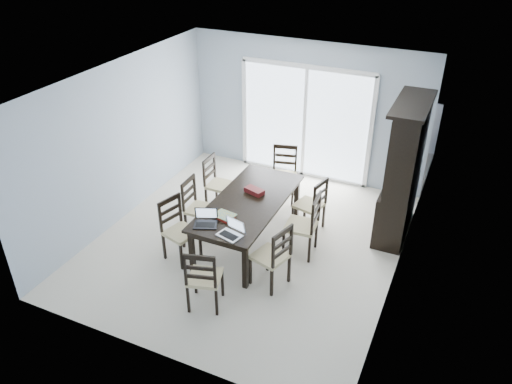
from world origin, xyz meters
TOP-DOWN VIEW (x-y plane):
  - floor at (0.00, 0.00)m, footprint 5.00×5.00m
  - ceiling at (0.00, 0.00)m, footprint 5.00×5.00m
  - back_wall at (0.00, 2.50)m, footprint 4.50×0.02m
  - wall_left at (-2.25, 0.00)m, footprint 0.02×5.00m
  - wall_right at (2.25, 0.00)m, footprint 0.02×5.00m
  - balcony at (0.00, 3.50)m, footprint 4.50×2.00m
  - railing at (0.00, 4.50)m, footprint 4.50×0.06m
  - dining_table at (0.00, 0.00)m, footprint 1.00×2.20m
  - china_hutch at (2.02, 1.25)m, footprint 0.50×1.38m
  - sliding_door at (0.00, 2.48)m, footprint 2.52×0.05m
  - chair_left_near at (-0.81, -0.76)m, footprint 0.53×0.52m
  - chair_left_mid at (-0.88, -0.10)m, footprint 0.43×0.42m
  - chair_left_far at (-0.97, 0.72)m, footprint 0.42×0.41m
  - chair_right_near at (0.78, -0.80)m, footprint 0.54×0.53m
  - chair_right_mid at (0.93, 0.08)m, footprint 0.48×0.47m
  - chair_right_far at (0.81, 0.72)m, footprint 0.50×0.49m
  - chair_end_near at (0.11, -1.61)m, footprint 0.52×0.52m
  - chair_end_far at (-0.01, 1.50)m, footprint 0.52×0.53m
  - laptop_dark at (-0.26, -0.85)m, footprint 0.38×0.33m
  - laptop_silver at (0.16, -0.94)m, footprint 0.37×0.30m
  - book_stack at (-0.12, -0.56)m, footprint 0.33×0.27m
  - cell_phone at (0.13, -1.00)m, footprint 0.10×0.06m
  - game_box at (-0.01, 0.24)m, footprint 0.34×0.24m
  - hot_tub at (-0.90, 3.37)m, footprint 1.85×1.70m

SIDE VIEW (x-z plane):
  - balcony at x=0.00m, z-range -0.10..0.00m
  - floor at x=0.00m, z-range 0.00..0.00m
  - hot_tub at x=-0.90m, z-range 0.00..0.86m
  - railing at x=0.00m, z-range 0.00..1.10m
  - chair_right_far at x=0.81m, z-range 0.03..1.11m
  - chair_left_far at x=-0.97m, z-range 0.03..1.12m
  - chair_left_mid at x=-0.88m, z-range 0.03..1.13m
  - chair_end_near at x=0.11m, z-range 0.03..1.13m
  - chair_left_near at x=-0.81m, z-range 0.03..1.15m
  - chair_right_near at x=0.78m, z-range 0.03..1.16m
  - chair_end_far at x=-0.01m, z-range 0.03..1.17m
  - chair_right_mid at x=0.93m, z-range 0.03..1.21m
  - dining_table at x=0.00m, z-range 0.30..1.05m
  - cell_phone at x=0.13m, z-range 0.75..0.76m
  - book_stack at x=-0.12m, z-range 0.75..0.80m
  - game_box at x=-0.01m, z-range 0.75..0.83m
  - laptop_dark at x=-0.26m, z-range 0.69..0.91m
  - laptop_silver at x=0.16m, z-range 0.69..0.92m
  - china_hutch at x=2.02m, z-range -0.03..2.17m
  - sliding_door at x=0.00m, z-range 0.00..2.18m
  - back_wall at x=0.00m, z-range 0.00..2.60m
  - wall_left at x=-2.25m, z-range 0.00..2.60m
  - wall_right at x=2.25m, z-range 0.00..2.60m
  - ceiling at x=0.00m, z-range 2.60..2.60m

